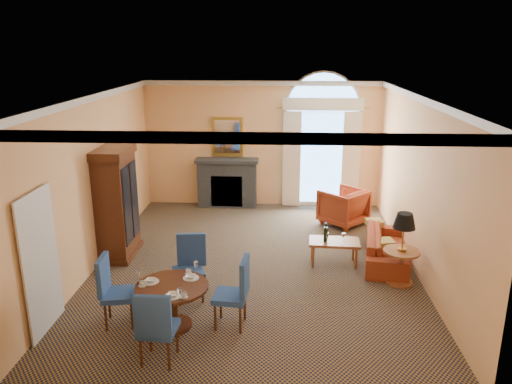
# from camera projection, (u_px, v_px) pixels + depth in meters

# --- Properties ---
(ground) EXTENTS (7.50, 7.50, 0.00)m
(ground) POSITION_uv_depth(u_px,v_px,m) (255.00, 264.00, 9.61)
(ground) COLOR #121738
(ground) RESTS_ON ground
(room_envelope) EXTENTS (6.04, 7.52, 3.45)m
(room_envelope) POSITION_uv_depth(u_px,v_px,m) (255.00, 129.00, 9.53)
(room_envelope) COLOR #FDBC78
(room_envelope) RESTS_ON ground
(armoire) EXTENTS (0.63, 1.11, 2.19)m
(armoire) POSITION_uv_depth(u_px,v_px,m) (117.00, 205.00, 9.74)
(armoire) COLOR #3B1B0D
(armoire) RESTS_ON ground
(dining_table) EXTENTS (1.08, 1.08, 0.88)m
(dining_table) POSITION_uv_depth(u_px,v_px,m) (172.00, 296.00, 7.35)
(dining_table) COLOR #3B1B0D
(dining_table) RESTS_ON ground
(dining_chair_north) EXTENTS (0.62, 0.62, 1.08)m
(dining_chair_north) POSITION_uv_depth(u_px,v_px,m) (190.00, 262.00, 8.23)
(dining_chair_north) COLOR navy
(dining_chair_north) RESTS_ON ground
(dining_chair_south) EXTENTS (0.51, 0.51, 1.08)m
(dining_chair_south) POSITION_uv_depth(u_px,v_px,m) (156.00, 324.00, 6.42)
(dining_chair_south) COLOR navy
(dining_chair_south) RESTS_ON ground
(dining_chair_east) EXTENTS (0.54, 0.52, 1.08)m
(dining_chair_east) POSITION_uv_depth(u_px,v_px,m) (237.00, 288.00, 7.36)
(dining_chair_east) COLOR navy
(dining_chair_east) RESTS_ON ground
(dining_chair_west) EXTENTS (0.56, 0.56, 1.08)m
(dining_chair_west) POSITION_uv_depth(u_px,v_px,m) (111.00, 286.00, 7.42)
(dining_chair_west) COLOR navy
(dining_chair_west) RESTS_ON ground
(sofa) EXTENTS (1.09, 2.06, 0.57)m
(sofa) POSITION_uv_depth(u_px,v_px,m) (387.00, 247.00, 9.66)
(sofa) COLOR #9C391C
(sofa) RESTS_ON ground
(armchair) EXTENTS (1.30, 1.30, 0.85)m
(armchair) POSITION_uv_depth(u_px,v_px,m) (343.00, 207.00, 11.63)
(armchair) COLOR #9C391C
(armchair) RESTS_ON ground
(coffee_table) EXTENTS (0.98, 0.59, 0.85)m
(coffee_table) POSITION_uv_depth(u_px,v_px,m) (334.00, 242.00, 9.48)
(coffee_table) COLOR #97542D
(coffee_table) RESTS_ON ground
(side_table) EXTENTS (0.63, 0.63, 1.29)m
(side_table) POSITION_uv_depth(u_px,v_px,m) (403.00, 240.00, 8.60)
(side_table) COLOR #97542D
(side_table) RESTS_ON ground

